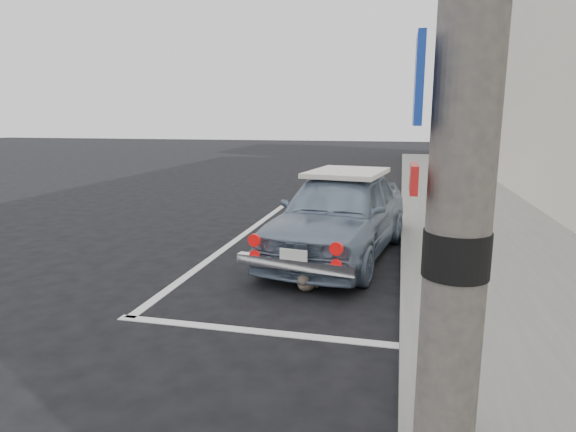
% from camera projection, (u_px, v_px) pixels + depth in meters
% --- Properties ---
extents(ground, '(80.00, 80.00, 0.00)m').
position_uv_depth(ground, '(229.00, 308.00, 5.20)').
color(ground, black).
rests_on(ground, ground).
extents(sidewalk, '(2.80, 40.00, 0.15)m').
position_uv_depth(sidewalk, '(509.00, 267.00, 6.38)').
color(sidewalk, slate).
rests_on(sidewalk, ground).
extents(building_far, '(3.50, 10.00, 8.00)m').
position_uv_depth(building_far, '(508.00, 74.00, 22.07)').
color(building_far, '#B3ACA3').
rests_on(building_far, ground).
extents(pline_rear, '(3.00, 0.12, 0.01)m').
position_uv_depth(pline_rear, '(260.00, 332.00, 4.61)').
color(pline_rear, silver).
rests_on(pline_rear, ground).
extents(pline_front, '(3.00, 0.12, 0.01)m').
position_uv_depth(pline_front, '(345.00, 206.00, 11.29)').
color(pline_front, silver).
rests_on(pline_front, ground).
extents(pline_side, '(0.12, 7.00, 0.01)m').
position_uv_depth(pline_side, '(240.00, 237.00, 8.26)').
color(pline_side, silver).
rests_on(pline_side, ground).
extents(retro_coupe, '(2.06, 3.93, 1.27)m').
position_uv_depth(retro_coupe, '(339.00, 213.00, 7.09)').
color(retro_coupe, gray).
rests_on(retro_coupe, ground).
extents(cat, '(0.27, 0.51, 0.28)m').
position_uv_depth(cat, '(307.00, 281.00, 5.70)').
color(cat, '#78685C').
rests_on(cat, ground).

